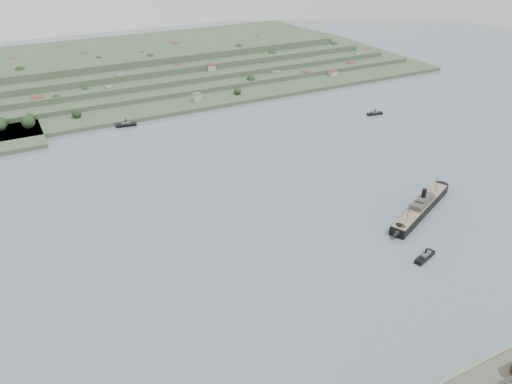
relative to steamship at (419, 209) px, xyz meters
name	(u,v)px	position (x,y,z in m)	size (l,w,h in m)	color
ground	(285,221)	(-87.42, 34.90, -3.95)	(1400.00, 1400.00, 0.00)	slate
far_peninsula	(150,66)	(-59.51, 427.99, 7.93)	(760.00, 309.00, 30.00)	#3B5136
steamship	(419,209)	(0.00, 0.00, 0.00)	(83.92, 44.48, 21.42)	black
tugboat	(425,256)	(-34.46, -41.06, -2.07)	(17.75, 9.40, 7.72)	black
ferry_west	(126,124)	(-136.69, 259.90, -2.15)	(20.66, 8.71, 7.51)	black
ferry_east	(375,113)	(102.47, 171.13, -2.43)	(17.36, 6.93, 6.33)	black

